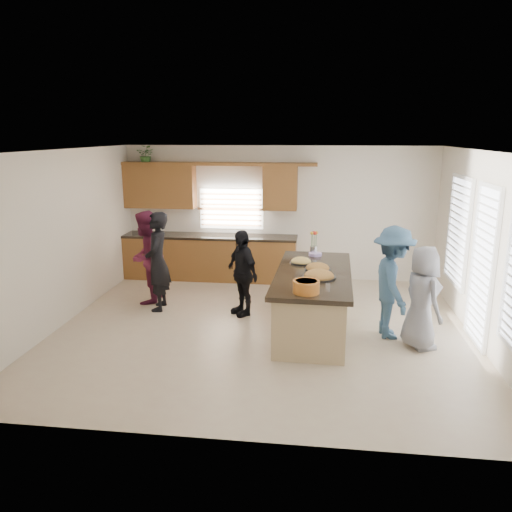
# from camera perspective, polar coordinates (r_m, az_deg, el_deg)

# --- Properties ---
(floor) EXTENTS (6.50, 6.50, 0.00)m
(floor) POSITION_cam_1_polar(r_m,az_deg,el_deg) (8.07, 0.70, -8.32)
(floor) COLOR beige
(floor) RESTS_ON ground
(room_shell) EXTENTS (6.52, 6.02, 2.81)m
(room_shell) POSITION_cam_1_polar(r_m,az_deg,el_deg) (7.56, 0.75, 5.15)
(room_shell) COLOR silver
(room_shell) RESTS_ON ground
(back_cabinetry) EXTENTS (4.08, 0.66, 2.46)m
(back_cabinetry) POSITION_cam_1_polar(r_m,az_deg,el_deg) (10.63, -5.51, 2.23)
(back_cabinetry) COLOR brown
(back_cabinetry) RESTS_ON ground
(right_wall_glazing) EXTENTS (0.06, 4.00, 2.25)m
(right_wall_glazing) POSITION_cam_1_polar(r_m,az_deg,el_deg) (7.86, 24.64, 0.06)
(right_wall_glazing) COLOR white
(right_wall_glazing) RESTS_ON ground
(island) EXTENTS (1.24, 2.74, 0.95)m
(island) POSITION_cam_1_polar(r_m,az_deg,el_deg) (7.95, 6.50, -5.26)
(island) COLOR tan
(island) RESTS_ON ground
(platter_front) EXTENTS (0.50, 0.50, 0.20)m
(platter_front) POSITION_cam_1_polar(r_m,az_deg,el_deg) (7.47, 7.22, -2.32)
(platter_front) COLOR black
(platter_front) RESTS_ON island
(platter_mid) EXTENTS (0.41, 0.41, 0.17)m
(platter_mid) POSITION_cam_1_polar(r_m,az_deg,el_deg) (7.92, 7.05, -1.39)
(platter_mid) COLOR black
(platter_mid) RESTS_ON island
(platter_back) EXTENTS (0.37, 0.37, 0.15)m
(platter_back) POSITION_cam_1_polar(r_m,az_deg,el_deg) (8.28, 5.17, -0.66)
(platter_back) COLOR black
(platter_back) RESTS_ON island
(salad_bowl) EXTENTS (0.36, 0.36, 0.17)m
(salad_bowl) POSITION_cam_1_polar(r_m,az_deg,el_deg) (6.76, 5.76, -3.44)
(salad_bowl) COLOR orange
(salad_bowl) RESTS_ON island
(clear_cup) EXTENTS (0.07, 0.07, 0.10)m
(clear_cup) POSITION_cam_1_polar(r_m,az_deg,el_deg) (6.87, 8.20, -3.59)
(clear_cup) COLOR white
(clear_cup) RESTS_ON island
(plate_stack) EXTENTS (0.23, 0.23, 0.05)m
(plate_stack) POSITION_cam_1_polar(r_m,az_deg,el_deg) (8.83, 6.78, 0.21)
(plate_stack) COLOR #B799DE
(plate_stack) RESTS_ON island
(flower_vase) EXTENTS (0.14, 0.14, 0.42)m
(flower_vase) POSITION_cam_1_polar(r_m,az_deg,el_deg) (8.87, 6.63, 1.52)
(flower_vase) COLOR silver
(flower_vase) RESTS_ON island
(potted_plant) EXTENTS (0.39, 0.35, 0.40)m
(potted_plant) POSITION_cam_1_polar(r_m,az_deg,el_deg) (10.86, -12.43, 11.21)
(potted_plant) COLOR #3A6B2B
(potted_plant) RESTS_ON back_cabinetry
(woman_left_back) EXTENTS (0.50, 0.69, 1.74)m
(woman_left_back) POSITION_cam_1_polar(r_m,az_deg,el_deg) (8.85, -11.18, -0.62)
(woman_left_back) COLOR black
(woman_left_back) RESTS_ON ground
(woman_left_mid) EXTENTS (0.71, 0.88, 1.70)m
(woman_left_mid) POSITION_cam_1_polar(r_m,az_deg,el_deg) (9.29, -12.48, -0.15)
(woman_left_mid) COLOR maroon
(woman_left_mid) RESTS_ON ground
(woman_left_front) EXTENTS (0.83, 0.90, 1.48)m
(woman_left_front) POSITION_cam_1_polar(r_m,az_deg,el_deg) (8.48, -1.61, -1.92)
(woman_left_front) COLOR black
(woman_left_front) RESTS_ON ground
(woman_right_back) EXTENTS (0.75, 1.17, 1.72)m
(woman_right_back) POSITION_cam_1_polar(r_m,az_deg,el_deg) (7.79, 15.35, -2.94)
(woman_right_back) COLOR #365776
(woman_right_back) RESTS_ON ground
(woman_right_front) EXTENTS (0.72, 0.87, 1.51)m
(woman_right_front) POSITION_cam_1_polar(r_m,az_deg,el_deg) (7.55, 18.45, -4.54)
(woman_right_front) COLOR gray
(woman_right_front) RESTS_ON ground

